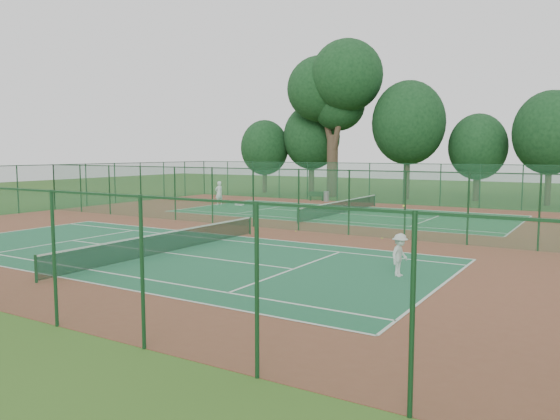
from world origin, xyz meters
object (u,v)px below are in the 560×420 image
Objects in this scene: kit_bag at (239,204)px; big_tree at (335,87)px; bench at (316,196)px; player_far at (219,193)px; player_near at (400,255)px; trash_bin at (326,196)px.

big_tree is at bearing 80.49° from kit_bag.
kit_bag is at bearing -102.27° from big_tree.
bench is 0.10× the size of big_tree.
big_tree is (4.27, 13.10, 9.72)m from player_far.
big_tree is at bearing 82.55° from bench.
bench is 1.90× the size of kit_bag.
bench is 11.56m from big_tree.
big_tree reaches higher than player_near.
bench is at bearing 162.64° from player_far.
big_tree is (-17.35, 30.58, 9.94)m from player_near.
trash_bin is 0.06× the size of big_tree.
player_far is at bearing -138.17° from bench.
trash_bin is (-15.53, 25.25, -0.33)m from player_near.
player_near reaches higher than trash_bin.
player_far reaches higher than bench.
kit_bag is (1.57, 0.70, -0.86)m from player_far.
trash_bin is 11.71m from big_tree.
kit_bag is (-4.52, -7.07, -0.31)m from trash_bin.
player_far is 2.60× the size of kit_bag.
player_far is at bearing -108.05° from big_tree.
player_near is 2.02× the size of kit_bag.
bench is at bearing -81.81° from big_tree.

